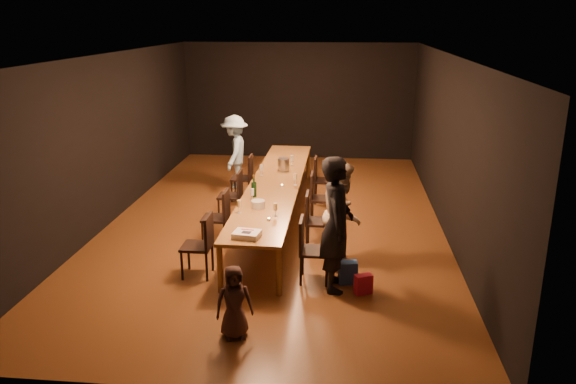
# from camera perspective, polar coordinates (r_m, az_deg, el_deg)

# --- Properties ---
(ground) EXTENTS (10.00, 10.00, 0.00)m
(ground) POSITION_cam_1_polar(r_m,az_deg,el_deg) (10.41, -1.25, -2.92)
(ground) COLOR #411E10
(ground) RESTS_ON ground
(room_shell) EXTENTS (6.04, 10.04, 3.02)m
(room_shell) POSITION_cam_1_polar(r_m,az_deg,el_deg) (9.89, -1.32, 8.45)
(room_shell) COLOR black
(room_shell) RESTS_ON ground
(table) EXTENTS (0.90, 6.00, 0.75)m
(table) POSITION_cam_1_polar(r_m,az_deg,el_deg) (10.19, -1.27, 0.79)
(table) COLOR brown
(table) RESTS_ON ground
(chair_right_0) EXTENTS (0.42, 0.42, 0.93)m
(chair_right_0) POSITION_cam_1_polar(r_m,az_deg,el_deg) (7.95, 2.72, -5.93)
(chair_right_0) COLOR black
(chair_right_0) RESTS_ON ground
(chair_right_1) EXTENTS (0.42, 0.42, 0.93)m
(chair_right_1) POSITION_cam_1_polar(r_m,az_deg,el_deg) (9.06, 3.15, -2.95)
(chair_right_1) COLOR black
(chair_right_1) RESTS_ON ground
(chair_right_2) EXTENTS (0.42, 0.42, 0.93)m
(chair_right_2) POSITION_cam_1_polar(r_m,az_deg,el_deg) (10.20, 3.48, -0.63)
(chair_right_2) COLOR black
(chair_right_2) RESTS_ON ground
(chair_right_3) EXTENTS (0.42, 0.42, 0.93)m
(chair_right_3) POSITION_cam_1_polar(r_m,az_deg,el_deg) (11.34, 3.75, 1.23)
(chair_right_3) COLOR black
(chair_right_3) RESTS_ON ground
(chair_left_0) EXTENTS (0.42, 0.42, 0.93)m
(chair_left_0) POSITION_cam_1_polar(r_m,az_deg,el_deg) (8.21, -9.27, -5.38)
(chair_left_0) COLOR black
(chair_left_0) RESTS_ON ground
(chair_left_1) EXTENTS (0.42, 0.42, 0.93)m
(chair_left_1) POSITION_cam_1_polar(r_m,az_deg,el_deg) (9.29, -7.39, -2.56)
(chair_left_1) COLOR black
(chair_left_1) RESTS_ON ground
(chair_left_2) EXTENTS (0.42, 0.42, 0.93)m
(chair_left_2) POSITION_cam_1_polar(r_m,az_deg,el_deg) (10.40, -5.92, -0.33)
(chair_left_2) COLOR black
(chair_left_2) RESTS_ON ground
(chair_left_3) EXTENTS (0.42, 0.42, 0.93)m
(chair_left_3) POSITION_cam_1_polar(r_m,az_deg,el_deg) (11.53, -4.73, 1.47)
(chair_left_3) COLOR black
(chair_left_3) RESTS_ON ground
(woman_birthday) EXTENTS (0.46, 0.69, 1.88)m
(woman_birthday) POSITION_cam_1_polar(r_m,az_deg,el_deg) (7.58, 4.96, -3.29)
(woman_birthday) COLOR black
(woman_birthday) RESTS_ON ground
(woman_tan) EXTENTS (0.74, 0.87, 1.59)m
(woman_tan) POSITION_cam_1_polar(r_m,az_deg,el_deg) (8.43, 5.54, -2.22)
(woman_tan) COLOR #BEA98F
(woman_tan) RESTS_ON ground
(man_blue) EXTENTS (0.60, 1.04, 1.60)m
(man_blue) POSITION_cam_1_polar(r_m,az_deg,el_deg) (12.31, -5.43, 4.08)
(man_blue) COLOR #8FBDDE
(man_blue) RESTS_ON ground
(child) EXTENTS (0.51, 0.41, 0.89)m
(child) POSITION_cam_1_polar(r_m,az_deg,el_deg) (6.65, -5.50, -11.06)
(child) COLOR #402924
(child) RESTS_ON ground
(gift_bag_red) EXTENTS (0.27, 0.22, 0.28)m
(gift_bag_red) POSITION_cam_1_polar(r_m,az_deg,el_deg) (7.78, 7.66, -9.26)
(gift_bag_red) COLOR #D21F4A
(gift_bag_red) RESTS_ON ground
(gift_bag_blue) EXTENTS (0.28, 0.21, 0.32)m
(gift_bag_blue) POSITION_cam_1_polar(r_m,az_deg,el_deg) (8.04, 6.10, -8.11)
(gift_bag_blue) COLOR #2651A7
(gift_bag_blue) RESTS_ON ground
(birthday_cake) EXTENTS (0.39, 0.33, 0.08)m
(birthday_cake) POSITION_cam_1_polar(r_m,az_deg,el_deg) (7.64, -4.21, -4.31)
(birthday_cake) COLOR white
(birthday_cake) RESTS_ON table
(plate_stack) EXTENTS (0.26, 0.26, 0.12)m
(plate_stack) POSITION_cam_1_polar(r_m,az_deg,el_deg) (8.77, -3.06, -1.25)
(plate_stack) COLOR silver
(plate_stack) RESTS_ON table
(champagne_bottle) EXTENTS (0.10, 0.10, 0.37)m
(champagne_bottle) POSITION_cam_1_polar(r_m,az_deg,el_deg) (9.30, -3.48, 0.63)
(champagne_bottle) COLOR black
(champagne_bottle) RESTS_ON table
(ice_bucket) EXTENTS (0.25, 0.25, 0.24)m
(ice_bucket) POSITION_cam_1_polar(r_m,az_deg,el_deg) (10.91, -0.46, 2.83)
(ice_bucket) COLOR #ABABAF
(ice_bucket) RESTS_ON table
(wineglass_0) EXTENTS (0.06, 0.06, 0.21)m
(wineglass_0) POSITION_cam_1_polar(r_m,az_deg,el_deg) (8.55, -5.00, -1.49)
(wineglass_0) COLOR beige
(wineglass_0) RESTS_ON table
(wineglass_1) EXTENTS (0.06, 0.06, 0.21)m
(wineglass_1) POSITION_cam_1_polar(r_m,az_deg,el_deg) (8.39, -1.29, -1.81)
(wineglass_1) COLOR beige
(wineglass_1) RESTS_ON table
(wineglass_2) EXTENTS (0.06, 0.06, 0.21)m
(wineglass_2) POSITION_cam_1_polar(r_m,az_deg,el_deg) (9.10, -3.65, -0.29)
(wineglass_2) COLOR silver
(wineglass_2) RESTS_ON table
(wineglass_3) EXTENTS (0.06, 0.06, 0.21)m
(wineglass_3) POSITION_cam_1_polar(r_m,az_deg,el_deg) (9.95, 0.73, 1.28)
(wineglass_3) COLOR beige
(wineglass_3) RESTS_ON table
(wineglass_4) EXTENTS (0.06, 0.06, 0.21)m
(wineglass_4) POSITION_cam_1_polar(r_m,az_deg,el_deg) (10.58, -2.70, 2.24)
(wineglass_4) COLOR silver
(wineglass_4) RESTS_ON table
(wineglass_5) EXTENTS (0.06, 0.06, 0.21)m
(wineglass_5) POSITION_cam_1_polar(r_m,az_deg,el_deg) (11.30, 0.40, 3.24)
(wineglass_5) COLOR silver
(wineglass_5) RESTS_ON table
(tealight_near) EXTENTS (0.05, 0.05, 0.03)m
(tealight_near) POSITION_cam_1_polar(r_m,az_deg,el_deg) (8.25, -1.96, -2.78)
(tealight_near) COLOR #B2B7B2
(tealight_near) RESTS_ON table
(tealight_mid) EXTENTS (0.05, 0.05, 0.03)m
(tealight_mid) POSITION_cam_1_polar(r_m,az_deg,el_deg) (9.89, -0.61, 0.65)
(tealight_mid) COLOR #B2B7B2
(tealight_mid) RESTS_ON table
(tealight_far) EXTENTS (0.05, 0.05, 0.03)m
(tealight_far) POSITION_cam_1_polar(r_m,az_deg,el_deg) (11.57, 0.36, 3.12)
(tealight_far) COLOR #B2B7B2
(tealight_far) RESTS_ON table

